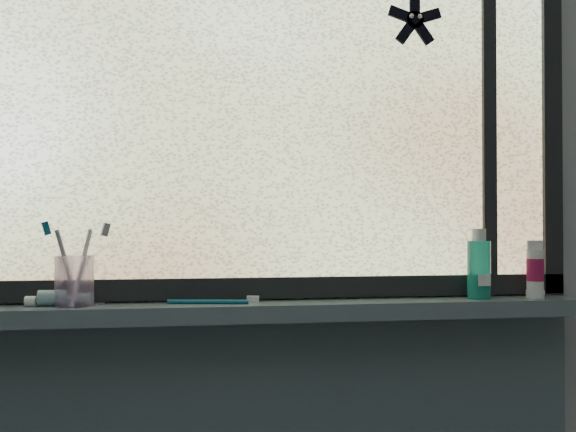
% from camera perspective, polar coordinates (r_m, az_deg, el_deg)
% --- Properties ---
extents(wall_back, '(3.00, 0.01, 2.50)m').
position_cam_1_polar(wall_back, '(1.58, -2.91, 0.94)').
color(wall_back, '#9EA3A8').
rests_on(wall_back, ground).
extents(windowsill, '(1.62, 0.14, 0.04)m').
position_cam_1_polar(windowsill, '(1.52, -2.60, -8.43)').
color(windowsill, '#4E6068').
rests_on(windowsill, wall_back).
extents(window_pane, '(1.50, 0.01, 1.00)m').
position_cam_1_polar(window_pane, '(1.59, -2.81, 11.08)').
color(window_pane, silver).
rests_on(window_pane, wall_back).
extents(frame_bottom, '(1.60, 0.03, 0.05)m').
position_cam_1_polar(frame_bottom, '(1.56, -2.80, -6.38)').
color(frame_bottom, black).
rests_on(frame_bottom, windowsill).
extents(frame_right, '(0.05, 0.03, 1.10)m').
position_cam_1_polar(frame_right, '(1.84, 22.28, 9.50)').
color(frame_right, black).
rests_on(frame_right, wall_back).
extents(frame_mullion, '(0.03, 0.03, 1.00)m').
position_cam_1_polar(frame_mullion, '(1.76, 17.34, 9.98)').
color(frame_mullion, black).
rests_on(frame_mullion, wall_back).
extents(starfish_sticker, '(0.15, 0.02, 0.15)m').
position_cam_1_polar(starfish_sticker, '(1.72, 11.20, 16.73)').
color(starfish_sticker, black).
rests_on(starfish_sticker, window_pane).
extents(toothpaste_tube, '(0.20, 0.06, 0.04)m').
position_cam_1_polar(toothpaste_tube, '(1.54, -19.37, -6.88)').
color(toothpaste_tube, silver).
rests_on(toothpaste_tube, windowsill).
extents(toothbrush_cup, '(0.11, 0.11, 0.11)m').
position_cam_1_polar(toothbrush_cup, '(1.53, -18.44, -5.47)').
color(toothbrush_cup, '#CFADE5').
rests_on(toothbrush_cup, windowsill).
extents(toothbrush_lying, '(0.23, 0.07, 0.02)m').
position_cam_1_polar(toothbrush_lying, '(1.50, -7.12, -7.47)').
color(toothbrush_lying, '#0C5771').
rests_on(toothbrush_lying, windowsill).
extents(mouthwash_bottle, '(0.07, 0.07, 0.14)m').
position_cam_1_polar(mouthwash_bottle, '(1.66, 16.61, -4.08)').
color(mouthwash_bottle, '#22B09D').
rests_on(mouthwash_bottle, windowsill).
extents(cream_tube, '(0.05, 0.05, 0.10)m').
position_cam_1_polar(cream_tube, '(1.72, 21.11, -4.27)').
color(cream_tube, silver).
rests_on(cream_tube, windowsill).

